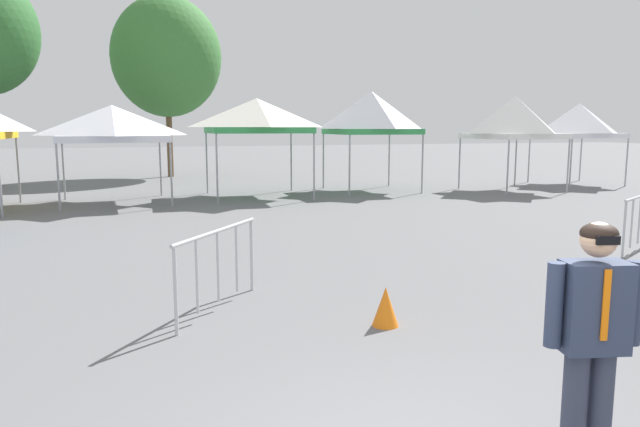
{
  "coord_description": "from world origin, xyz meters",
  "views": [
    {
      "loc": [
        -1.88,
        -2.92,
        2.38
      ],
      "look_at": [
        0.51,
        3.99,
        1.3
      ],
      "focal_mm": 33.03,
      "sensor_mm": 36.0,
      "label": 1
    }
  ],
  "objects_px": {
    "crowd_barrier_mid_lot": "(218,254)",
    "traffic_cone_lot_center": "(385,306)",
    "person_foreground": "(592,334)",
    "tree_behind_tents_center": "(167,57)",
    "canopy_tent_left_of_center": "(112,123)",
    "canopy_tent_far_left": "(372,113)",
    "canopy_tent_behind_right": "(579,121)",
    "canopy_tent_far_right": "(257,116)",
    "canopy_tent_behind_center": "(514,117)",
    "crowd_barrier_near_person": "(640,211)"
  },
  "relations": [
    {
      "from": "canopy_tent_far_left",
      "to": "crowd_barrier_mid_lot",
      "type": "distance_m",
      "value": 15.09
    },
    {
      "from": "person_foreground",
      "to": "crowd_barrier_mid_lot",
      "type": "relative_size",
      "value": 1.06
    },
    {
      "from": "traffic_cone_lot_center",
      "to": "canopy_tent_far_right",
      "type": "bearing_deg",
      "value": 83.32
    },
    {
      "from": "canopy_tent_far_left",
      "to": "canopy_tent_behind_right",
      "type": "xyz_separation_m",
      "value": [
        9.1,
        -0.5,
        -0.26
      ]
    },
    {
      "from": "crowd_barrier_near_person",
      "to": "traffic_cone_lot_center",
      "type": "distance_m",
      "value": 7.05
    },
    {
      "from": "canopy_tent_left_of_center",
      "to": "person_foreground",
      "type": "height_order",
      "value": "canopy_tent_left_of_center"
    },
    {
      "from": "person_foreground",
      "to": "tree_behind_tents_center",
      "type": "relative_size",
      "value": 0.21
    },
    {
      "from": "canopy_tent_behind_center",
      "to": "traffic_cone_lot_center",
      "type": "distance_m",
      "value": 16.61
    },
    {
      "from": "canopy_tent_far_left",
      "to": "person_foreground",
      "type": "xyz_separation_m",
      "value": [
        -6.11,
        -17.28,
        -1.85
      ]
    },
    {
      "from": "crowd_barrier_mid_lot",
      "to": "traffic_cone_lot_center",
      "type": "bearing_deg",
      "value": -35.21
    },
    {
      "from": "crowd_barrier_mid_lot",
      "to": "traffic_cone_lot_center",
      "type": "distance_m",
      "value": 2.26
    },
    {
      "from": "canopy_tent_behind_center",
      "to": "tree_behind_tents_center",
      "type": "xyz_separation_m",
      "value": [
        -11.51,
        10.66,
        2.9
      ]
    },
    {
      "from": "canopy_tent_far_right",
      "to": "canopy_tent_behind_right",
      "type": "bearing_deg",
      "value": -0.09
    },
    {
      "from": "canopy_tent_behind_right",
      "to": "traffic_cone_lot_center",
      "type": "bearing_deg",
      "value": -138.26
    },
    {
      "from": "canopy_tent_behind_center",
      "to": "crowd_barrier_mid_lot",
      "type": "bearing_deg",
      "value": -139.41
    },
    {
      "from": "person_foreground",
      "to": "traffic_cone_lot_center",
      "type": "height_order",
      "value": "person_foreground"
    },
    {
      "from": "tree_behind_tents_center",
      "to": "crowd_barrier_near_person",
      "type": "relative_size",
      "value": 4.51
    },
    {
      "from": "traffic_cone_lot_center",
      "to": "canopy_tent_left_of_center",
      "type": "bearing_deg",
      "value": 102.92
    },
    {
      "from": "canopy_tent_left_of_center",
      "to": "crowd_barrier_mid_lot",
      "type": "relative_size",
      "value": 1.98
    },
    {
      "from": "canopy_tent_far_left",
      "to": "person_foreground",
      "type": "distance_m",
      "value": 18.42
    },
    {
      "from": "tree_behind_tents_center",
      "to": "canopy_tent_behind_center",
      "type": "bearing_deg",
      "value": -42.82
    },
    {
      "from": "crowd_barrier_near_person",
      "to": "canopy_tent_far_left",
      "type": "bearing_deg",
      "value": 92.83
    },
    {
      "from": "canopy_tent_far_left",
      "to": "canopy_tent_behind_right",
      "type": "bearing_deg",
      "value": -3.17
    },
    {
      "from": "canopy_tent_behind_center",
      "to": "canopy_tent_far_left",
      "type": "bearing_deg",
      "value": 160.27
    },
    {
      "from": "canopy_tent_behind_right",
      "to": "tree_behind_tents_center",
      "type": "relative_size",
      "value": 0.4
    },
    {
      "from": "tree_behind_tents_center",
      "to": "crowd_barrier_mid_lot",
      "type": "height_order",
      "value": "tree_behind_tents_center"
    },
    {
      "from": "canopy_tent_behind_right",
      "to": "person_foreground",
      "type": "height_order",
      "value": "canopy_tent_behind_right"
    },
    {
      "from": "canopy_tent_behind_center",
      "to": "crowd_barrier_near_person",
      "type": "height_order",
      "value": "canopy_tent_behind_center"
    },
    {
      "from": "canopy_tent_left_of_center",
      "to": "canopy_tent_far_right",
      "type": "relative_size",
      "value": 0.97
    },
    {
      "from": "canopy_tent_behind_center",
      "to": "crowd_barrier_near_person",
      "type": "distance_m",
      "value": 10.89
    },
    {
      "from": "crowd_barrier_mid_lot",
      "to": "canopy_tent_far_left",
      "type": "bearing_deg",
      "value": 58.43
    },
    {
      "from": "canopy_tent_far_right",
      "to": "canopy_tent_behind_right",
      "type": "distance_m",
      "value": 13.54
    },
    {
      "from": "tree_behind_tents_center",
      "to": "traffic_cone_lot_center",
      "type": "height_order",
      "value": "tree_behind_tents_center"
    },
    {
      "from": "traffic_cone_lot_center",
      "to": "canopy_tent_behind_center",
      "type": "bearing_deg",
      "value": 48.05
    },
    {
      "from": "canopy_tent_far_left",
      "to": "traffic_cone_lot_center",
      "type": "bearing_deg",
      "value": -113.29
    },
    {
      "from": "canopy_tent_far_left",
      "to": "crowd_barrier_mid_lot",
      "type": "height_order",
      "value": "canopy_tent_far_left"
    },
    {
      "from": "canopy_tent_far_left",
      "to": "traffic_cone_lot_center",
      "type": "relative_size",
      "value": 7.65
    },
    {
      "from": "canopy_tent_behind_right",
      "to": "crowd_barrier_near_person",
      "type": "height_order",
      "value": "canopy_tent_behind_right"
    },
    {
      "from": "person_foreground",
      "to": "tree_behind_tents_center",
      "type": "xyz_separation_m",
      "value": [
        -0.44,
        26.16,
        4.58
      ]
    },
    {
      "from": "canopy_tent_left_of_center",
      "to": "canopy_tent_behind_center",
      "type": "distance_m",
      "value": 14.07
    },
    {
      "from": "canopy_tent_left_of_center",
      "to": "canopy_tent_behind_right",
      "type": "bearing_deg",
      "value": 0.73
    },
    {
      "from": "canopy_tent_far_left",
      "to": "tree_behind_tents_center",
      "type": "bearing_deg",
      "value": 126.39
    },
    {
      "from": "canopy_tent_behind_center",
      "to": "crowd_barrier_mid_lot",
      "type": "distance_m",
      "value": 16.94
    },
    {
      "from": "canopy_tent_behind_center",
      "to": "tree_behind_tents_center",
      "type": "distance_m",
      "value": 15.95
    },
    {
      "from": "canopy_tent_left_of_center",
      "to": "crowd_barrier_mid_lot",
      "type": "distance_m",
      "value": 12.18
    },
    {
      "from": "tree_behind_tents_center",
      "to": "canopy_tent_far_left",
      "type": "bearing_deg",
      "value": -53.61
    },
    {
      "from": "canopy_tent_far_left",
      "to": "tree_behind_tents_center",
      "type": "relative_size",
      "value": 0.44
    },
    {
      "from": "canopy_tent_far_left",
      "to": "canopy_tent_behind_right",
      "type": "relative_size",
      "value": 1.1
    },
    {
      "from": "canopy_tent_behind_right",
      "to": "crowd_barrier_mid_lot",
      "type": "distance_m",
      "value": 20.95
    },
    {
      "from": "crowd_barrier_near_person",
      "to": "crowd_barrier_mid_lot",
      "type": "relative_size",
      "value": 1.11
    }
  ]
}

